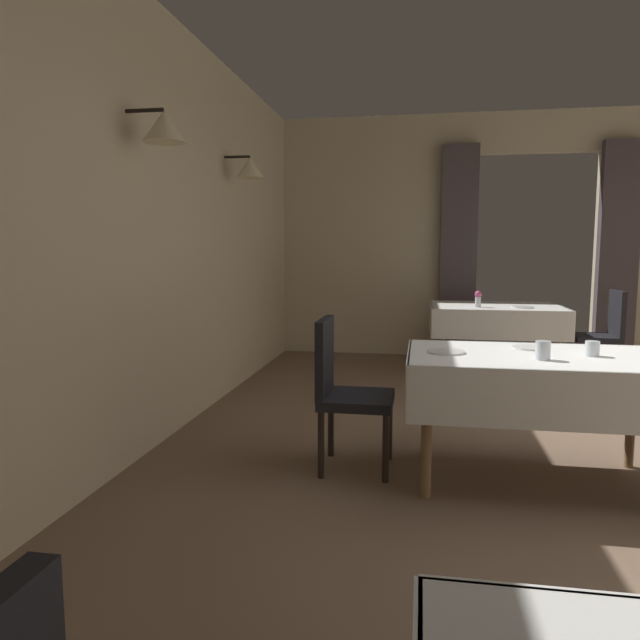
# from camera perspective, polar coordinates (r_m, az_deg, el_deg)

# --- Properties ---
(wall_left) EXTENTS (0.49, 8.40, 3.00)m
(wall_left) POSITION_cam_1_polar(r_m,az_deg,el_deg) (3.88, -18.69, 8.88)
(wall_left) COLOR beige
(wall_left) RESTS_ON ground
(wall_back) EXTENTS (6.40, 0.27, 3.00)m
(wall_back) POSITION_cam_1_polar(r_m,az_deg,el_deg) (7.71, 20.15, 7.72)
(wall_back) COLOR beige
(wall_back) RESTS_ON ground
(dining_table_mid) EXTENTS (1.48, 0.90, 0.75)m
(dining_table_mid) POSITION_cam_1_polar(r_m,az_deg,el_deg) (3.59, 20.41, -4.76)
(dining_table_mid) COLOR olive
(dining_table_mid) RESTS_ON ground
(dining_table_far) EXTENTS (1.38, 1.06, 0.75)m
(dining_table_far) POSITION_cam_1_polar(r_m,az_deg,el_deg) (6.60, 16.66, 0.55)
(dining_table_far) COLOR olive
(dining_table_far) RESTS_ON ground
(chair_mid_left) EXTENTS (0.44, 0.44, 0.93)m
(chair_mid_left) POSITION_cam_1_polar(r_m,az_deg,el_deg) (3.62, 2.30, -6.43)
(chair_mid_left) COLOR black
(chair_mid_left) RESTS_ON ground
(chair_far_right) EXTENTS (0.44, 0.44, 0.93)m
(chair_far_right) POSITION_cam_1_polar(r_m,az_deg,el_deg) (6.73, 25.83, -0.92)
(chair_far_right) COLOR black
(chair_far_right) RESTS_ON ground
(glass_mid_a) EXTENTS (0.08, 0.08, 0.09)m
(glass_mid_a) POSITION_cam_1_polar(r_m,az_deg,el_deg) (3.64, 24.91, -2.53)
(glass_mid_a) COLOR silver
(glass_mid_a) RESTS_ON dining_table_mid
(glass_mid_b) EXTENTS (0.08, 0.08, 0.10)m
(glass_mid_b) POSITION_cam_1_polar(r_m,az_deg,el_deg) (3.41, 20.82, -2.77)
(glass_mid_b) COLOR silver
(glass_mid_b) RESTS_ON dining_table_mid
(plate_mid_c) EXTENTS (0.21, 0.21, 0.01)m
(plate_mid_c) POSITION_cam_1_polar(r_m,az_deg,el_deg) (3.49, 12.16, -3.03)
(plate_mid_c) COLOR white
(plate_mid_c) RESTS_ON dining_table_mid
(plate_mid_d) EXTENTS (0.20, 0.20, 0.01)m
(plate_mid_d) POSITION_cam_1_polar(r_m,az_deg,el_deg) (3.78, 19.65, -2.53)
(plate_mid_d) COLOR white
(plate_mid_d) RESTS_ON dining_table_mid
(flower_vase_far) EXTENTS (0.07, 0.07, 0.17)m
(flower_vase_far) POSITION_cam_1_polar(r_m,az_deg,el_deg) (6.33, 15.09, 2.05)
(flower_vase_far) COLOR silver
(flower_vase_far) RESTS_ON dining_table_far
(plate_far_b) EXTENTS (0.22, 0.22, 0.01)m
(plate_far_b) POSITION_cam_1_polar(r_m,az_deg,el_deg) (6.42, 19.07, 1.20)
(plate_far_b) COLOR white
(plate_far_b) RESTS_ON dining_table_far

